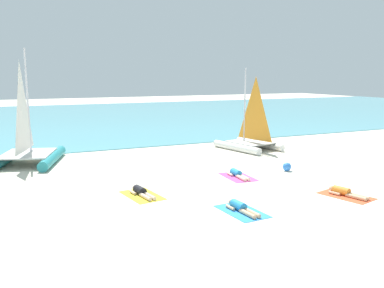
{
  "coord_description": "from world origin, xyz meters",
  "views": [
    {
      "loc": [
        -8.1,
        -12.31,
        4.46
      ],
      "look_at": [
        0.0,
        5.28,
        1.2
      ],
      "focal_mm": 38.35,
      "sensor_mm": 36.0,
      "label": 1
    }
  ],
  "objects": [
    {
      "name": "sunbather_center_left",
      "position": [
        -1.17,
        -1.12,
        0.13
      ],
      "size": [
        0.57,
        1.57,
        0.3
      ],
      "rotation": [
        0.0,
        0.0,
        0.06
      ],
      "color": "#268CCC",
      "rests_on": "towel_center_left"
    },
    {
      "name": "sailboat_white",
      "position": [
        5.34,
        8.51,
        0.73
      ],
      "size": [
        3.14,
        4.18,
        4.89
      ],
      "rotation": [
        0.0,
        0.0,
        0.22
      ],
      "color": "white",
      "rests_on": "ground"
    },
    {
      "name": "ocean_water",
      "position": [
        0.0,
        31.73,
        0.03
      ],
      "size": [
        120.0,
        40.0,
        0.05
      ],
      "primitive_type": "cube",
      "color": "#5BB2C1",
      "rests_on": "ground"
    },
    {
      "name": "towel_center_right",
      "position": [
        1.14,
        2.87,
        0.01
      ],
      "size": [
        1.22,
        1.97,
        0.01
      ],
      "primitive_type": "cube",
      "rotation": [
        0.0,
        0.0,
        -0.06
      ],
      "color": "#D84C99",
      "rests_on": "ground"
    },
    {
      "name": "beach_ball",
      "position": [
        3.84,
        2.92,
        0.2
      ],
      "size": [
        0.4,
        0.4,
        0.4
      ],
      "primitive_type": "sphere",
      "color": "#337FE5",
      "rests_on": "ground"
    },
    {
      "name": "sunbather_rightmost",
      "position": [
        3.3,
        -1.24,
        0.13
      ],
      "size": [
        0.76,
        1.55,
        0.3
      ],
      "rotation": [
        0.0,
        0.0,
        0.25
      ],
      "color": "orange",
      "rests_on": "towel_rightmost"
    },
    {
      "name": "towel_center_left",
      "position": [
        -1.16,
        -1.19,
        0.01
      ],
      "size": [
        1.21,
        1.96,
        0.01
      ],
      "primitive_type": "cube",
      "rotation": [
        0.0,
        0.0,
        0.06
      ],
      "color": "#338CD8",
      "rests_on": "ground"
    },
    {
      "name": "towel_leftmost",
      "position": [
        -3.6,
        1.95,
        0.01
      ],
      "size": [
        1.36,
        2.04,
        0.01
      ],
      "primitive_type": "cube",
      "rotation": [
        0.0,
        0.0,
        0.14
      ],
      "color": "yellow",
      "rests_on": "ground"
    },
    {
      "name": "sunbather_leftmost",
      "position": [
        -3.61,
        2.01,
        0.13
      ],
      "size": [
        0.63,
        1.57,
        0.3
      ],
      "rotation": [
        0.0,
        0.0,
        0.14
      ],
      "color": "black",
      "rests_on": "towel_leftmost"
    },
    {
      "name": "sunbather_center_right",
      "position": [
        1.14,
        2.94,
        0.13
      ],
      "size": [
        0.57,
        1.57,
        0.3
      ],
      "rotation": [
        0.0,
        0.0,
        -0.06
      ],
      "color": "#268CCC",
      "rests_on": "towel_center_right"
    },
    {
      "name": "sailboat_teal",
      "position": [
        -7.13,
        9.72,
        0.87
      ],
      "size": [
        4.07,
        5.11,
        5.81
      ],
      "rotation": [
        0.0,
        0.0,
        -0.31
      ],
      "color": "teal",
      "rests_on": "ground"
    },
    {
      "name": "towel_rightmost",
      "position": [
        3.31,
        -1.3,
        0.01
      ],
      "size": [
        1.53,
        2.11,
        0.01
      ],
      "primitive_type": "cube",
      "rotation": [
        0.0,
        0.0,
        0.25
      ],
      "color": "#EA5933",
      "rests_on": "ground"
    },
    {
      "name": "ground_plane",
      "position": [
        0.0,
        10.0,
        0.0
      ],
      "size": [
        120.0,
        120.0,
        0.0
      ],
      "primitive_type": "plane",
      "color": "beige"
    }
  ]
}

